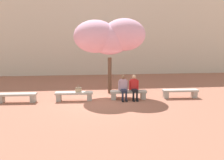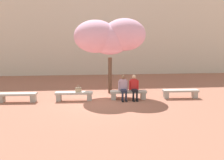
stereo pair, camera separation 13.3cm
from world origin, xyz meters
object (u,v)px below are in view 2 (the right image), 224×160
object	(u,v)px
stone_bench_near_west	(74,95)
handbag	(78,89)
stone_bench_near_east	(180,92)
person_seated_left	(123,86)
cherry_tree_main	(109,37)
person_seated_right	(134,86)
stone_bench_center	(128,93)
stone_bench_west_end	(17,96)

from	to	relation	value
stone_bench_near_west	handbag	size ratio (longest dim) A/B	5.65
stone_bench_near_east	handbag	xyz separation A→B (m)	(-5.39, 0.00, 0.27)
person_seated_left	cherry_tree_main	distance (m)	2.96
person_seated_left	person_seated_right	bearing A→B (deg)	-0.01
stone_bench_center	handbag	xyz separation A→B (m)	(-2.58, 0.00, 0.27)
person_seated_right	handbag	xyz separation A→B (m)	(-2.87, 0.06, -0.12)
stone_bench_west_end	stone_bench_near_west	xyz separation A→B (m)	(2.81, 0.00, 0.00)
person_seated_left	handbag	bearing A→B (deg)	178.62
stone_bench_near_west	handbag	world-z (taller)	handbag
stone_bench_center	stone_bench_near_east	distance (m)	2.81
cherry_tree_main	person_seated_left	bearing A→B (deg)	-66.77
stone_bench_near_west	stone_bench_center	size ratio (longest dim) A/B	1.00
stone_bench_near_west	cherry_tree_main	world-z (taller)	cherry_tree_main
person_seated_left	person_seated_right	xyz separation A→B (m)	(0.57, -0.00, 0.00)
person_seated_left	handbag	xyz separation A→B (m)	(-2.30, 0.06, -0.12)
stone_bench_center	cherry_tree_main	size ratio (longest dim) A/B	0.45
stone_bench_center	stone_bench_near_east	size ratio (longest dim) A/B	1.00
stone_bench_center	person_seated_right	size ratio (longest dim) A/B	1.48
stone_bench_west_end	stone_bench_center	xyz separation A→B (m)	(5.62, 0.00, 0.00)
person_seated_left	stone_bench_near_east	bearing A→B (deg)	0.99
person_seated_right	stone_bench_center	bearing A→B (deg)	169.39
stone_bench_near_west	cherry_tree_main	distance (m)	3.75
stone_bench_near_east	person_seated_left	xyz separation A→B (m)	(-3.09, -0.05, 0.39)
stone_bench_west_end	stone_bench_near_east	bearing A→B (deg)	0.00
handbag	person_seated_left	bearing A→B (deg)	-1.38
stone_bench_center	person_seated_left	size ratio (longest dim) A/B	1.48
person_seated_left	handbag	world-z (taller)	person_seated_left
stone_bench_west_end	person_seated_left	bearing A→B (deg)	-0.57
stone_bench_near_west	stone_bench_center	distance (m)	2.81
stone_bench_near_west	stone_bench_near_east	xyz separation A→B (m)	(5.62, 0.00, 0.00)
person_seated_left	stone_bench_west_end	bearing A→B (deg)	179.43
stone_bench_near_west	person_seated_left	bearing A→B (deg)	-1.21
stone_bench_near_west	stone_bench_center	xyz separation A→B (m)	(2.81, 0.00, 0.00)
stone_bench_center	stone_bench_near_east	bearing A→B (deg)	0.00
stone_bench_center	person_seated_left	xyz separation A→B (m)	(-0.28, -0.05, 0.39)
person_seated_right	handbag	world-z (taller)	person_seated_right
stone_bench_near_east	person_seated_left	size ratio (longest dim) A/B	1.48
person_seated_left	stone_bench_near_west	bearing A→B (deg)	178.79
stone_bench_center	cherry_tree_main	xyz separation A→B (m)	(-0.89, 1.37, 2.91)
stone_bench_center	person_seated_right	distance (m)	0.49
person_seated_right	cherry_tree_main	size ratio (longest dim) A/B	0.31
person_seated_right	stone_bench_near_east	bearing A→B (deg)	1.21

